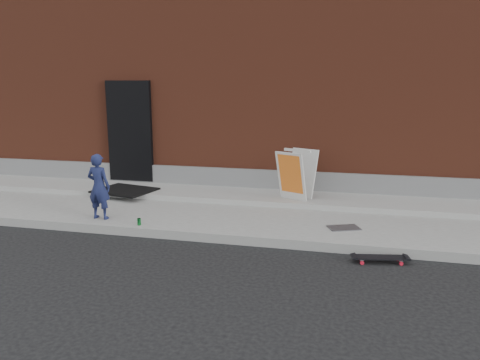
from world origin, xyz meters
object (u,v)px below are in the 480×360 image
(child, at_px, (99,187))
(soda_can, at_px, (139,222))
(skateboard, at_px, (380,258))
(pizza_sign, at_px, (296,174))

(child, xyz_separation_m, soda_can, (0.83, -0.20, -0.52))
(skateboard, height_order, soda_can, soda_can)
(child, height_order, pizza_sign, child)
(child, distance_m, soda_can, 0.99)
(skateboard, distance_m, pizza_sign, 2.93)
(skateboard, height_order, pizza_sign, pizza_sign)
(child, height_order, skateboard, child)
(pizza_sign, bearing_deg, soda_can, -139.31)
(child, bearing_deg, soda_can, 170.00)
(skateboard, distance_m, soda_can, 3.88)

